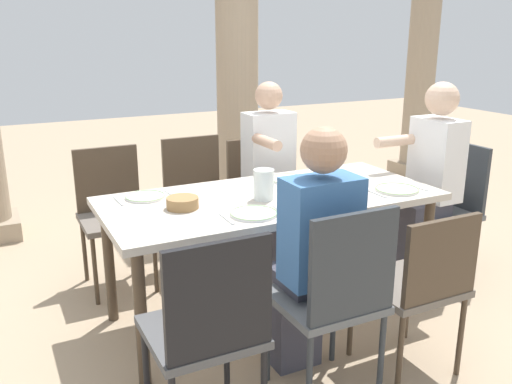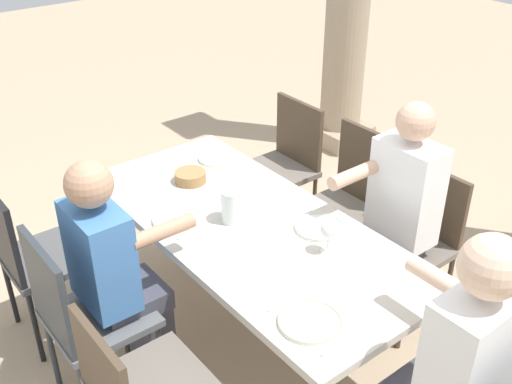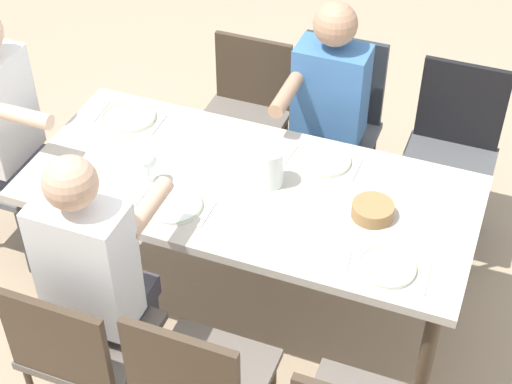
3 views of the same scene
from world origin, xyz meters
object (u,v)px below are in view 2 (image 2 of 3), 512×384
chair_west_north (284,160)px  chair_west_south (31,252)px  plate_2 (319,227)px  bread_basket (190,177)px  dining_table (250,236)px  diner_woman_green (394,218)px  diner_guest_third (450,371)px  plate_1 (177,219)px  diner_man_white (118,273)px  chair_east_north (414,235)px  chair_mid_north (350,196)px  wine_glass_2 (329,230)px  plate_0 (217,158)px  water_pitcher (233,207)px  plate_3 (310,322)px  chair_mid_south (80,312)px

chair_west_north → chair_west_south: size_ratio=0.97×
plate_2 → bread_basket: bread_basket is taller
dining_table → diner_woman_green: (0.35, 0.65, 0.02)m
diner_guest_third → bread_basket: bearing=-179.8°
diner_woman_green → plate_1: bearing=-122.9°
chair_west_north → diner_man_white: size_ratio=0.72×
diner_man_white → diner_guest_third: bearing=26.7°
chair_east_north → plate_2: 0.67m
chair_mid_north → diner_man_white: diner_man_white is taller
chair_west_north → bread_basket: size_ratio=5.36×
chair_mid_north → wine_glass_2: 0.96m
dining_table → bread_basket: size_ratio=11.21×
diner_man_white → chair_east_north: bearing=72.0°
chair_west_south → plate_2: size_ratio=3.90×
chair_east_north → plate_2: size_ratio=3.63×
chair_east_north → diner_man_white: 1.58m
chair_west_north → diner_man_white: (0.60, -1.50, 0.15)m
chair_west_south → plate_0: chair_west_south is taller
chair_west_south → diner_woman_green: size_ratio=0.72×
chair_west_south → chair_east_north: chair_west_south is taller
chair_west_north → diner_man_white: 1.62m
diner_man_white → plate_1: diner_man_white is taller
plate_0 → plate_2: same height
water_pitcher → plate_2: bearing=41.7°
chair_east_north → plate_3: bearing=-72.5°
diner_man_white → plate_3: size_ratio=5.03×
diner_woman_green → plate_1: (-0.60, -0.92, 0.06)m
diner_woman_green → plate_2: diner_woman_green is taller
dining_table → chair_mid_north: bearing=99.0°
diner_woman_green → chair_mid_north: bearing=157.7°
chair_west_north → plate_2: (0.97, -0.61, 0.23)m
plate_1 → water_pitcher: water_pitcher is taller
diner_woman_green → wine_glass_2: diner_woman_green is taller
dining_table → wine_glass_2: wine_glass_2 is taller
chair_west_north → wine_glass_2: bearing=-32.3°
diner_woman_green → plate_1: size_ratio=5.39×
dining_table → chair_east_north: (0.35, 0.84, -0.16)m
chair_west_north → diner_guest_third: 2.09m
plate_2 → diner_guest_third: bearing=-14.0°
bread_basket → diner_man_white: bearing=-58.4°
diner_woman_green → plate_2: (-0.11, -0.42, 0.06)m
wine_glass_2 → bread_basket: bearing=-171.6°
chair_west_south → diner_woman_green: (1.08, 1.50, 0.15)m
chair_mid_south → diner_guest_third: diner_guest_third is taller
water_pitcher → chair_east_north: bearing=64.3°
chair_mid_south → diner_man_white: bearing=89.1°
dining_table → plate_1: size_ratio=7.82×
chair_east_north → diner_guest_third: 1.19m
diner_guest_third → chair_west_north: bearing=156.0°
plate_0 → plate_2: size_ratio=0.92×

